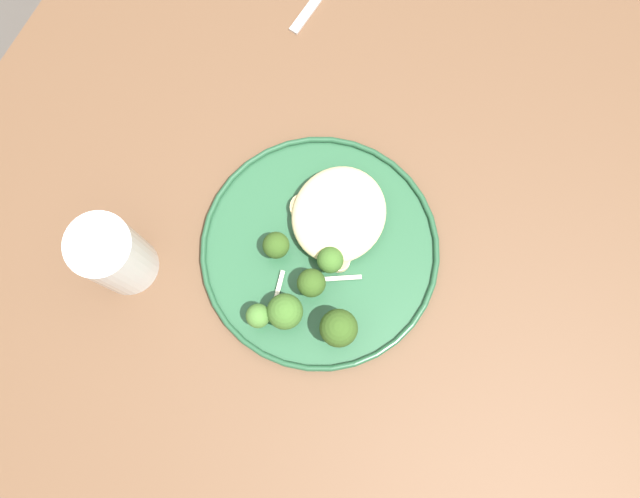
{
  "coord_description": "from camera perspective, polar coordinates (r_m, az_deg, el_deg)",
  "views": [
    {
      "loc": [
        -0.09,
        -0.07,
        1.57
      ],
      "look_at": [
        0.06,
        0.01,
        0.76
      ],
      "focal_mm": 38.78,
      "sensor_mm": 36.0,
      "label": 1
    }
  ],
  "objects": [
    {
      "name": "seared_scallop_left_edge",
      "position": [
        0.83,
        1.48,
        1.69
      ],
      "size": [
        0.02,
        0.02,
        0.01
      ],
      "color": "#E5C689",
      "rests_on": "dinner_plate"
    },
    {
      "name": "broccoli_floret_left_leaning",
      "position": [
        0.8,
        -5.12,
        -5.54
      ],
      "size": [
        0.03,
        0.03,
        0.05
      ],
      "color": "#7A994C",
      "rests_on": "dinner_plate"
    },
    {
      "name": "onion_sliver_short_strip",
      "position": [
        0.83,
        -3.53,
        -3.6
      ],
      "size": [
        0.05,
        0.02,
        0.0
      ],
      "primitive_type": "cube",
      "rotation": [
        0.0,
        0.0,
        3.4
      ],
      "color": "silver",
      "rests_on": "dinner_plate"
    },
    {
      "name": "broccoli_floret_near_rim",
      "position": [
        0.78,
        1.55,
        -6.55
      ],
      "size": [
        0.04,
        0.04,
        0.07
      ],
      "color": "#7A994C",
      "rests_on": "dinner_plate"
    },
    {
      "name": "seared_scallop_tilted_round",
      "position": [
        0.84,
        -1.28,
        3.39
      ],
      "size": [
        0.04,
        0.04,
        0.02
      ],
      "color": "#E5C689",
      "rests_on": "dinner_plate"
    },
    {
      "name": "seared_scallop_tiny_bay",
      "position": [
        0.84,
        3.87,
        2.68
      ],
      "size": [
        0.02,
        0.02,
        0.01
      ],
      "color": "#E5C689",
      "rests_on": "dinner_plate"
    },
    {
      "name": "wooden_dining_table",
      "position": [
        0.92,
        -1.01,
        -4.73
      ],
      "size": [
        1.4,
        1.0,
        0.74
      ],
      "color": "brown",
      "rests_on": "ground"
    },
    {
      "name": "seared_scallop_rear_pale",
      "position": [
        0.83,
        -0.08,
        0.53
      ],
      "size": [
        0.03,
        0.03,
        0.01
      ],
      "color": "beige",
      "rests_on": "dinner_plate"
    },
    {
      "name": "ground",
      "position": [
        1.57,
        -0.59,
        -7.58
      ],
      "size": [
        6.0,
        6.0,
        0.0
      ],
      "primitive_type": "plane",
      "color": "#47423D"
    },
    {
      "name": "seared_scallop_half_hidden",
      "position": [
        0.82,
        1.58,
        -0.99
      ],
      "size": [
        0.03,
        0.03,
        0.02
      ],
      "color": "beige",
      "rests_on": "dinner_plate"
    },
    {
      "name": "seared_scallop_large_seared",
      "position": [
        0.84,
        1.74,
        4.0
      ],
      "size": [
        0.03,
        0.03,
        0.02
      ],
      "color": "#DBB77A",
      "rests_on": "dinner_plate"
    },
    {
      "name": "broccoli_floret_tall_stalk",
      "position": [
        0.8,
        -0.74,
        -2.84
      ],
      "size": [
        0.03,
        0.03,
        0.05
      ],
      "color": "#7A994C",
      "rests_on": "dinner_plate"
    },
    {
      "name": "broccoli_floret_right_tilted",
      "position": [
        0.79,
        -2.91,
        -5.18
      ],
      "size": [
        0.04,
        0.04,
        0.06
      ],
      "color": "#7A994C",
      "rests_on": "dinner_plate"
    },
    {
      "name": "onion_sliver_curled_piece",
      "position": [
        0.83,
        1.54,
        -2.43
      ],
      "size": [
        0.03,
        0.05,
        0.0
      ],
      "primitive_type": "cube",
      "rotation": [
        0.0,
        0.0,
        5.27
      ],
      "color": "silver",
      "rests_on": "dinner_plate"
    },
    {
      "name": "noodle_bed",
      "position": [
        0.83,
        1.57,
        2.88
      ],
      "size": [
        0.12,
        0.11,
        0.04
      ],
      "color": "beige",
      "rests_on": "dinner_plate"
    },
    {
      "name": "broccoli_floret_rear_charred",
      "position": [
        0.81,
        0.85,
        -0.94
      ],
      "size": [
        0.03,
        0.03,
        0.05
      ],
      "color": "#7A994C",
      "rests_on": "dinner_plate"
    },
    {
      "name": "dinner_plate",
      "position": [
        0.84,
        0.0,
        -0.16
      ],
      "size": [
        0.29,
        0.29,
        0.02
      ],
      "color": "#235133",
      "rests_on": "wooden_dining_table"
    },
    {
      "name": "seared_scallop_front_small",
      "position": [
        0.85,
        3.31,
        4.8
      ],
      "size": [
        0.04,
        0.04,
        0.01
      ],
      "color": "#DBB77A",
      "rests_on": "dinner_plate"
    },
    {
      "name": "broccoli_floret_front_edge",
      "position": [
        0.81,
        -3.65,
        0.28
      ],
      "size": [
        0.03,
        0.03,
        0.05
      ],
      "color": "#89A356",
      "rests_on": "dinner_plate"
    },
    {
      "name": "water_glass",
      "position": [
        0.82,
        -16.47,
        -0.63
      ],
      "size": [
        0.07,
        0.07,
        0.13
      ],
      "color": "silver",
      "rests_on": "wooden_dining_table"
    }
  ]
}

